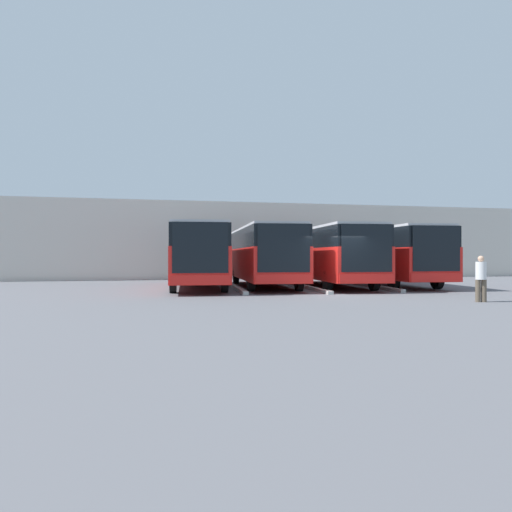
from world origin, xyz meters
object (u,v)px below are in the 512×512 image
(bus_0, at_px, (388,254))
(pedestrian, at_px, (481,277))
(bus_2, at_px, (264,254))
(bus_1, at_px, (330,254))
(bus_3, at_px, (197,254))

(bus_0, distance_m, pedestrian, 10.17)
(bus_2, distance_m, pedestrian, 11.61)
(bus_0, relative_size, pedestrian, 6.71)
(bus_1, relative_size, pedestrian, 6.71)
(bus_3, distance_m, pedestrian, 13.53)
(bus_1, height_order, bus_3, same)
(bus_2, xyz_separation_m, pedestrian, (-5.46, 10.20, -0.88))
(bus_2, relative_size, pedestrian, 6.71)
(bus_0, bearing_deg, pedestrian, 85.46)
(bus_0, height_order, pedestrian, bus_0)
(bus_2, bearing_deg, bus_3, 7.48)
(bus_3, relative_size, pedestrian, 6.71)
(bus_0, distance_m, bus_3, 10.69)
(bus_0, relative_size, bus_3, 1.00)
(pedestrian, bearing_deg, bus_3, -27.36)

